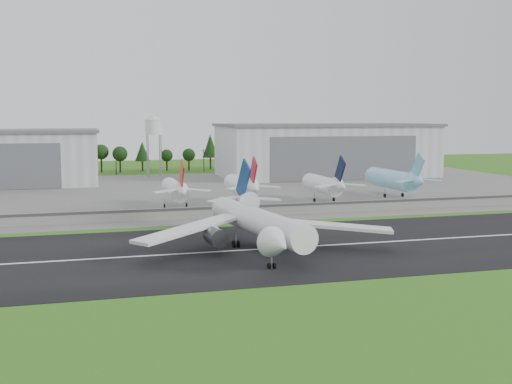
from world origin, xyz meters
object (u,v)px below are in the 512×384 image
object	(u,v)px
main_airliner	(258,228)
parked_jet_skyblue	(396,180)
parked_jet_red_b	(244,186)
parked_jet_navy	(326,185)
parked_jet_red_a	(176,190)

from	to	relation	value
main_airliner	parked_jet_skyblue	world-z (taller)	main_airliner
parked_jet_red_b	parked_jet_navy	size ratio (longest dim) A/B	1.00
parked_jet_red_a	main_airliner	bearing A→B (deg)	-83.38
main_airliner	parked_jet_skyblue	xyz separation A→B (m)	(71.24, 72.05, 1.68)
parked_jet_navy	parked_jet_skyblue	xyz separation A→B (m)	(28.62, 5.06, 0.42)
parked_jet_navy	parked_jet_skyblue	distance (m)	29.07
parked_jet_navy	parked_jet_skyblue	world-z (taller)	parked_jet_skyblue
parked_jet_red_a	parked_jet_navy	world-z (taller)	parked_jet_navy
main_airliner	parked_jet_red_b	xyz separation A→B (m)	(14.17, 67.02, 1.48)
main_airliner	parked_jet_navy	world-z (taller)	main_airliner
main_airliner	parked_jet_red_b	size ratio (longest dim) A/B	1.89
main_airliner	parked_jet_red_a	world-z (taller)	main_airliner
parked_jet_skyblue	main_airliner	bearing A→B (deg)	-134.67
main_airliner	parked_jet_navy	size ratio (longest dim) A/B	1.89
main_airliner	parked_jet_red_b	distance (m)	68.52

